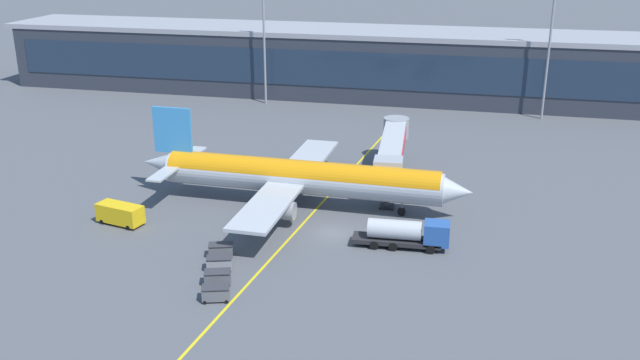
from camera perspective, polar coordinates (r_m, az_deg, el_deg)
The scene contains 13 objects.
ground_plane at distance 82.40m, azimuth 1.09°, elevation -4.38°, with size 700.00×700.00×0.00m, color #515459.
apron_lead_in_line at distance 85.07m, azimuth -1.39°, elevation -3.57°, with size 0.30×80.00×0.01m, color yellow.
terminal_building at distance 148.66m, azimuth 8.73°, elevation 9.27°, with size 185.11×19.03×13.99m.
main_airliner at distance 89.03m, azimuth -1.70°, elevation 0.27°, with size 43.73×34.50×12.00m.
jet_bridge at distance 98.57m, azimuth 5.98°, elevation 2.75°, with size 5.40×23.61×6.66m.
fuel_tanker at distance 78.77m, azimuth 7.17°, elevation -4.34°, with size 10.91×3.06×3.25m.
lavatory_truck at distance 87.69m, azimuth -15.99°, elevation -2.64°, with size 6.16×3.52×2.50m.
baggage_cart_0 at distance 68.75m, azimuth -8.53°, elevation -9.12°, with size 2.99×2.29×1.48m.
baggage_cart_1 at distance 71.56m, azimuth -8.38°, elevation -7.88°, with size 2.99×2.29×1.48m.
baggage_cart_2 at distance 74.40m, azimuth -8.24°, elevation -6.74°, with size 2.99×2.29×1.48m.
baggage_cart_3 at distance 77.27m, azimuth -8.11°, elevation -5.68°, with size 2.99×2.29×1.48m.
apron_light_mast_0 at distance 135.66m, azimuth 18.31°, elevation 10.84°, with size 2.80×0.50×25.55m.
apron_light_mast_1 at distance 141.96m, azimuth -4.60°, elevation 11.63°, with size 2.80×0.50×23.22m.
Camera 1 is at (15.63, -73.46, 33.90)m, focal length 39.10 mm.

